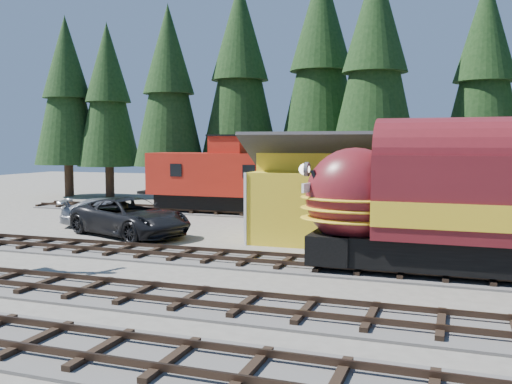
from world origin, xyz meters
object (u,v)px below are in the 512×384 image
(depot, at_px, (385,181))
(pickup_truck_b, at_px, (110,213))
(caboose, at_px, (217,177))
(pickup_truck_a, at_px, (130,217))

(depot, height_order, pickup_truck_b, depot)
(depot, bearing_deg, caboose, 147.96)
(caboose, distance_m, pickup_truck_b, 8.40)
(caboose, bearing_deg, depot, -32.04)
(depot, height_order, pickup_truck_a, depot)
(depot, relative_size, pickup_truck_b, 2.33)
(pickup_truck_a, height_order, pickup_truck_b, pickup_truck_a)
(caboose, relative_size, pickup_truck_a, 1.34)
(depot, bearing_deg, pickup_truck_a, -168.89)
(depot, xyz_separation_m, pickup_truck_b, (-15.38, -0.01, -2.17))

